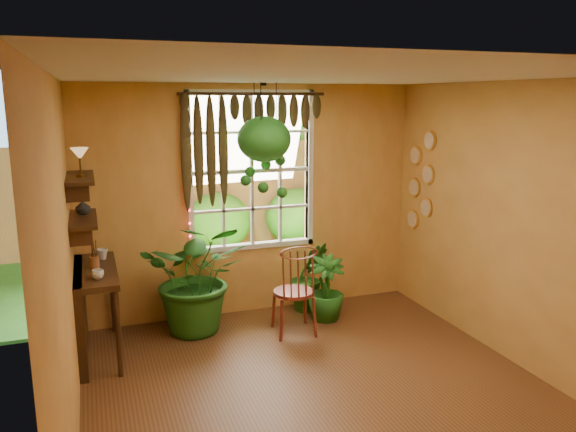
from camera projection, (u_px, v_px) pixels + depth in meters
name	position (u px, v px, depth m)	size (l,w,h in m)	color
floor	(328.00, 401.00, 4.79)	(4.50, 4.50, 0.00)	brown
ceiling	(333.00, 76.00, 4.24)	(4.50, 4.50, 0.00)	silver
wall_back	(253.00, 201.00, 6.59)	(4.00, 4.00, 0.00)	gold
wall_left	(64.00, 274.00, 3.85)	(4.50, 4.50, 0.00)	gold
wall_right	(529.00, 229.00, 5.17)	(4.50, 4.50, 0.00)	gold
window	(252.00, 171.00, 6.54)	(1.52, 0.10, 1.86)	silver
valance_vine	(247.00, 121.00, 6.29)	(1.70, 0.12, 1.10)	#3A250F
string_lights	(188.00, 170.00, 6.20)	(0.03, 0.03, 1.54)	#FF2633
wall_plates	(421.00, 181.00, 6.77)	(0.04, 0.32, 1.10)	beige
counter_ledge	(86.00, 303.00, 5.52)	(0.40, 1.20, 0.90)	#3A250F
shelf_lower	(83.00, 219.00, 5.36)	(0.25, 0.90, 0.04)	#3A250F
shelf_upper	(80.00, 178.00, 5.28)	(0.25, 0.90, 0.04)	#3A250F
backyard	(198.00, 163.00, 10.94)	(14.00, 10.00, 12.00)	#225D1A
windsor_chair	(295.00, 304.00, 6.10)	(0.48, 0.50, 1.18)	maroon
potted_plant_left	(198.00, 276.00, 6.11)	(1.14, 0.99, 1.26)	#1C5015
potted_plant_mid	(309.00, 276.00, 6.77)	(0.47, 0.38, 0.85)	#1C5015
potted_plant_right	(326.00, 288.00, 6.49)	(0.42, 0.42, 0.76)	#1C5015
hanging_basket	(264.00, 148.00, 6.15)	(0.59, 0.59, 1.26)	black
cup_a	(98.00, 274.00, 5.16)	(0.11, 0.11, 0.09)	silver
cup_b	(102.00, 254.00, 5.79)	(0.12, 0.12, 0.11)	beige
brush_jar	(94.00, 255.00, 5.48)	(0.10, 0.10, 0.35)	#96562B
shelf_vase	(83.00, 207.00, 5.48)	(0.14, 0.14, 0.15)	#B2AD99
tiffany_lamp	(80.00, 156.00, 5.15)	(0.16, 0.16, 0.27)	brown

